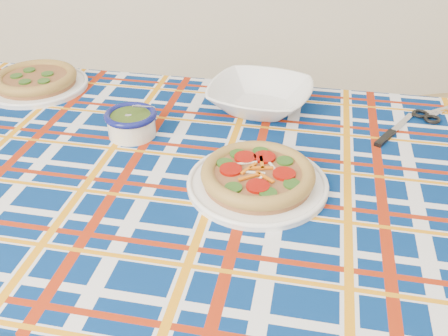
{
  "coord_description": "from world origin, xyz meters",
  "views": [
    {
      "loc": [
        -0.37,
        -0.37,
        1.24
      ],
      "look_at": [
        -0.21,
        0.44,
        0.69
      ],
      "focal_mm": 40.0,
      "sensor_mm": 36.0,
      "label": 1
    }
  ],
  "objects": [
    {
      "name": "dining_table",
      "position": [
        -0.27,
        0.49,
        0.6
      ],
      "size": [
        1.64,
        1.35,
        0.66
      ],
      "rotation": [
        0.0,
        0.0,
        -0.38
      ],
      "color": "brown",
      "rests_on": "floor"
    },
    {
      "name": "tablecloth",
      "position": [
        -0.27,
        0.49,
        0.62
      ],
      "size": [
        1.68,
        1.39,
        0.09
      ],
      "primitive_type": null,
      "rotation": [
        0.0,
        0.0,
        -0.38
      ],
      "color": "navy",
      "rests_on": "dining_table"
    },
    {
      "name": "main_focaccia_plate",
      "position": [
        -0.15,
        0.4,
        0.7
      ],
      "size": [
        0.39,
        0.39,
        0.05
      ],
      "primitive_type": null,
      "rotation": [
        0.0,
        0.0,
        -0.52
      ],
      "color": "brown",
      "rests_on": "tablecloth"
    },
    {
      "name": "pesto_bowl",
      "position": [
        -0.39,
        0.65,
        0.7
      ],
      "size": [
        0.14,
        0.14,
        0.07
      ],
      "primitive_type": null,
      "rotation": [
        0.0,
        0.0,
        -0.23
      ],
      "color": "#273C10",
      "rests_on": "tablecloth"
    },
    {
      "name": "serving_bowl",
      "position": [
        -0.07,
        0.72,
        0.7
      ],
      "size": [
        0.35,
        0.35,
        0.06
      ],
      "primitive_type": "imported",
      "rotation": [
        0.0,
        0.0,
        -0.53
      ],
      "color": "white",
      "rests_on": "tablecloth"
    },
    {
      "name": "second_focaccia_plate",
      "position": [
        -0.63,
        0.96,
        0.69
      ],
      "size": [
        0.38,
        0.38,
        0.05
      ],
      "primitive_type": null,
      "rotation": [
        0.0,
        0.0,
        -0.47
      ],
      "color": "brown",
      "rests_on": "tablecloth"
    },
    {
      "name": "table_knife",
      "position": [
        0.24,
        0.58,
        0.67
      ],
      "size": [
        0.17,
        0.15,
        0.01
      ],
      "primitive_type": null,
      "rotation": [
        0.0,
        0.0,
        0.7
      ],
      "color": "silver",
      "rests_on": "tablecloth"
    },
    {
      "name": "kitchen_scissors",
      "position": [
        0.38,
        0.62,
        0.68
      ],
      "size": [
        0.18,
        0.14,
        0.01
      ],
      "primitive_type": null,
      "rotation": [
        0.0,
        0.0,
        0.4
      ],
      "color": "silver",
      "rests_on": "tablecloth"
    }
  ]
}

